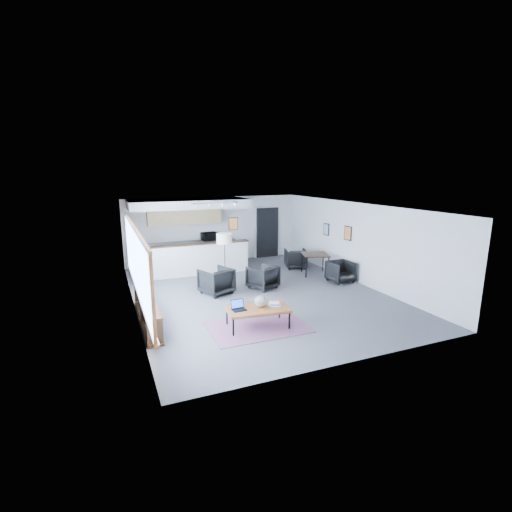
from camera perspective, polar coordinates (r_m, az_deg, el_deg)
name	(u,v)px	position (r m, az deg, el deg)	size (l,w,h in m)	color
room	(257,251)	(10.83, 0.20, 0.78)	(7.02, 9.02, 2.62)	#4D4D50
window	(136,264)	(9.14, -17.96, -1.12)	(0.10, 5.95, 1.66)	#8CBFFF
console	(147,310)	(9.33, -16.40, -7.99)	(0.35, 3.00, 0.80)	black
kitchenette	(189,232)	(13.96, -10.30, 3.61)	(4.20, 1.96, 2.60)	white
doorway	(267,232)	(15.76, 1.70, 3.73)	(1.10, 0.12, 2.15)	black
track_light	(215,204)	(12.51, -6.26, 8.01)	(1.60, 0.07, 0.15)	silver
wall_art_lower	(348,233)	(12.83, 13.95, 3.43)	(0.03, 0.38, 0.48)	black
wall_art_upper	(326,229)	(13.89, 10.77, 4.06)	(0.03, 0.34, 0.44)	black
kilim_rug	(258,327)	(8.86, 0.26, -10.81)	(2.29, 1.58, 0.01)	#663850
coffee_table	(258,309)	(8.70, 0.26, -8.22)	(1.51, 0.92, 0.47)	brown
laptop	(238,307)	(8.59, -2.76, -7.80)	(0.32, 0.27, 0.22)	black
ceramic_pot	(261,301)	(8.71, 0.72, -6.97)	(0.28, 0.28, 0.28)	gray
book_stack	(275,304)	(8.83, 2.87, -7.38)	(0.34, 0.31, 0.09)	silver
coaster	(262,310)	(8.53, 0.87, -8.36)	(0.13, 0.13, 0.01)	#E5590C
armchair_left	(216,280)	(11.09, -6.15, -3.65)	(0.83, 0.78, 0.86)	black
armchair_right	(263,276)	(11.54, 1.04, -3.08)	(0.78, 0.73, 0.80)	black
floor_lamp	(224,240)	(11.53, -4.88, 2.41)	(0.63, 0.63, 1.71)	black
dining_table	(315,256)	(13.20, 9.09, 0.03)	(1.11, 1.11, 0.74)	black
dining_chair_near	(341,272)	(12.52, 12.92, -2.46)	(0.64, 0.60, 0.66)	black
dining_chair_far	(296,259)	(14.10, 6.11, -0.47)	(0.66, 0.61, 0.68)	black
microwave	(209,236)	(14.63, -7.20, 3.14)	(0.58, 0.32, 0.40)	black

